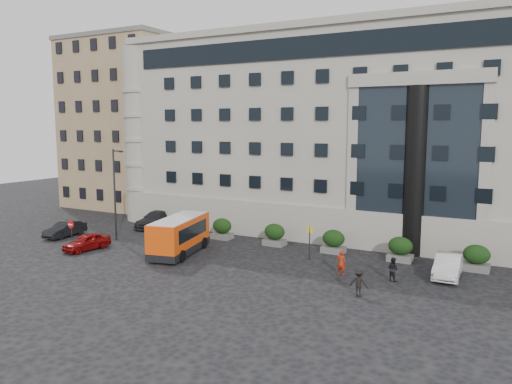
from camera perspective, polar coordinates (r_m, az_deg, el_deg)
ground at (r=36.29m, az=-5.10°, el=-8.45°), size 120.00×120.00×0.00m
civic_building at (r=52.76m, az=13.81°, el=6.30°), size 44.00×24.00×18.00m
entrance_column at (r=40.18m, az=17.77°, el=2.22°), size 1.80×1.80×13.00m
apartment_near at (r=65.42m, az=-13.22°, el=7.42°), size 14.00×14.00×20.00m
apartment_far at (r=81.48m, az=-6.37°, el=8.29°), size 13.00×13.00×22.00m
hedge_a at (r=44.54m, az=-3.89°, el=-4.18°), size 1.80×1.26×1.84m
hedge_b at (r=42.06m, az=2.14°, el=-4.87°), size 1.80×1.26×1.84m
hedge_c at (r=40.10m, az=8.85°, el=-5.59°), size 1.80×1.26×1.84m
hedge_d at (r=38.74m, az=16.16°, el=-6.27°), size 1.80×1.26×1.84m
hedge_e at (r=38.05m, az=23.88°, el=-6.89°), size 1.80×1.26×1.84m
street_lamp at (r=45.11m, az=-15.80°, el=0.13°), size 1.16×0.18×8.00m
bus_stop_sign at (r=37.67m, az=6.15°, el=-5.15°), size 0.50×0.08×2.52m
no_entry_sign at (r=43.56m, az=-20.38°, el=-3.95°), size 0.64×0.16×2.32m
minibus at (r=39.63m, az=-8.75°, el=-4.77°), size 3.82×7.23×2.87m
red_truck at (r=58.29m, az=-6.28°, el=-1.04°), size 2.99×4.96×2.50m
parked_car_a at (r=42.79m, az=-18.79°, el=-5.42°), size 2.14×4.12×1.34m
parked_car_b at (r=48.51m, az=-20.99°, el=-3.98°), size 1.81×4.30×1.38m
parked_car_c at (r=50.48m, az=-11.33°, el=-3.07°), size 2.69×5.59×1.57m
parked_car_d at (r=55.61m, az=-11.21°, el=-2.23°), size 2.49×4.72×1.27m
white_taxi at (r=35.89m, az=21.08°, el=-7.88°), size 1.76×4.64×1.51m
pedestrian_a at (r=34.32m, az=9.72°, el=-7.98°), size 0.64×0.43×1.73m
pedestrian_b at (r=33.90m, az=15.36°, el=-8.49°), size 0.94×0.85×1.57m
pedestrian_c at (r=30.50m, az=11.67°, el=-10.10°), size 1.10×0.65×1.67m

